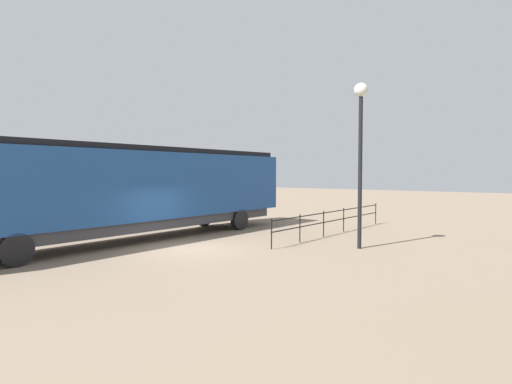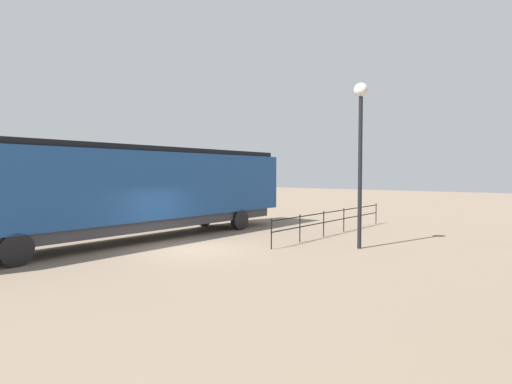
{
  "view_description": "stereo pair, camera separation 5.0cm",
  "coord_description": "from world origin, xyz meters",
  "views": [
    {
      "loc": [
        12.25,
        -11.61,
        3.02
      ],
      "look_at": [
        0.64,
        3.45,
        2.16
      ],
      "focal_mm": 29.93,
      "sensor_mm": 36.0,
      "label": 1
    },
    {
      "loc": [
        12.29,
        -11.58,
        3.02
      ],
      "look_at": [
        0.64,
        3.45,
        2.16
      ],
      "focal_mm": 29.93,
      "sensor_mm": 36.0,
      "label": 2
    }
  ],
  "objects": [
    {
      "name": "locomotive",
      "position": [
        -3.45,
        0.63,
        2.33
      ],
      "size": [
        2.93,
        17.51,
        4.16
      ],
      "color": "navy",
      "rests_on": "ground_plane"
    },
    {
      "name": "lamp_post",
      "position": [
        5.21,
        4.26,
        4.71
      ],
      "size": [
        0.55,
        0.55,
        6.54
      ],
      "color": "black",
      "rests_on": "ground_plane"
    },
    {
      "name": "ground_plane",
      "position": [
        0.0,
        0.0,
        0.0
      ],
      "size": [
        120.0,
        120.0,
        0.0
      ],
      "primitive_type": "plane",
      "color": "#84705B"
    },
    {
      "name": "platform_fence",
      "position": [
        2.55,
        7.26,
        0.79
      ],
      "size": [
        0.05,
        10.62,
        1.21
      ],
      "color": "black",
      "rests_on": "ground_plane"
    }
  ]
}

